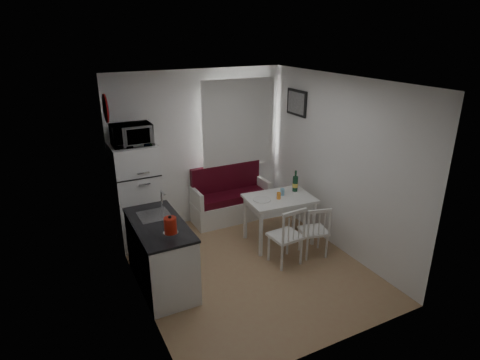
# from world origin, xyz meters

# --- Properties ---
(floor) EXTENTS (3.00, 3.50, 0.02)m
(floor) POSITION_xyz_m (0.00, 0.00, 0.00)
(floor) COLOR tan
(floor) RESTS_ON ground
(ceiling) EXTENTS (3.00, 3.50, 0.02)m
(ceiling) POSITION_xyz_m (0.00, 0.00, 2.60)
(ceiling) COLOR white
(ceiling) RESTS_ON wall_back
(wall_back) EXTENTS (3.00, 0.02, 2.60)m
(wall_back) POSITION_xyz_m (0.00, 1.75, 1.30)
(wall_back) COLOR white
(wall_back) RESTS_ON floor
(wall_front) EXTENTS (3.00, 0.02, 2.60)m
(wall_front) POSITION_xyz_m (0.00, -1.75, 1.30)
(wall_front) COLOR white
(wall_front) RESTS_ON floor
(wall_left) EXTENTS (0.02, 3.50, 2.60)m
(wall_left) POSITION_xyz_m (-1.50, 0.00, 1.30)
(wall_left) COLOR white
(wall_left) RESTS_ON floor
(wall_right) EXTENTS (0.02, 3.50, 2.60)m
(wall_right) POSITION_xyz_m (1.50, 0.00, 1.30)
(wall_right) COLOR white
(wall_right) RESTS_ON floor
(window) EXTENTS (1.22, 0.06, 1.47)m
(window) POSITION_xyz_m (0.70, 1.72, 1.62)
(window) COLOR white
(window) RESTS_ON wall_back
(curtain) EXTENTS (1.35, 0.02, 1.50)m
(curtain) POSITION_xyz_m (0.70, 1.65, 1.68)
(curtain) COLOR white
(curtain) RESTS_ON wall_back
(kitchen_counter) EXTENTS (0.62, 1.32, 1.16)m
(kitchen_counter) POSITION_xyz_m (-1.20, 0.16, 0.46)
(kitchen_counter) COLOR white
(kitchen_counter) RESTS_ON floor
(wall_sign) EXTENTS (0.03, 0.40, 0.40)m
(wall_sign) POSITION_xyz_m (-1.47, 1.45, 2.15)
(wall_sign) COLOR #1C4BAA
(wall_sign) RESTS_ON wall_left
(picture_frame) EXTENTS (0.04, 0.52, 0.42)m
(picture_frame) POSITION_xyz_m (1.48, 1.10, 2.05)
(picture_frame) COLOR black
(picture_frame) RESTS_ON wall_right
(bench) EXTENTS (1.35, 0.52, 0.97)m
(bench) POSITION_xyz_m (0.45, 1.51, 0.32)
(bench) COLOR white
(bench) RESTS_ON floor
(dining_table) EXTENTS (1.07, 0.79, 0.76)m
(dining_table) POSITION_xyz_m (0.78, 0.43, 0.68)
(dining_table) COLOR white
(dining_table) RESTS_ON floor
(chair_left) EXTENTS (0.45, 0.43, 0.48)m
(chair_left) POSITION_xyz_m (0.53, -0.23, 0.55)
(chair_left) COLOR white
(chair_left) RESTS_ON floor
(chair_right) EXTENTS (0.45, 0.44, 0.43)m
(chair_right) POSITION_xyz_m (1.03, -0.22, 0.50)
(chair_right) COLOR white
(chair_right) RESTS_ON floor
(fridge) EXTENTS (0.64, 0.64, 1.61)m
(fridge) POSITION_xyz_m (-1.18, 1.40, 0.80)
(fridge) COLOR white
(fridge) RESTS_ON floor
(microwave) EXTENTS (0.56, 0.38, 0.31)m
(microwave) POSITION_xyz_m (-1.18, 1.35, 1.76)
(microwave) COLOR white
(microwave) RESTS_ON fridge
(kettle) EXTENTS (0.18, 0.18, 0.24)m
(kettle) POSITION_xyz_m (-1.15, -0.21, 1.02)
(kettle) COLOR #AE1D0D
(kettle) RESTS_ON kitchen_counter
(wine_bottle) EXTENTS (0.09, 0.09, 0.34)m
(wine_bottle) POSITION_xyz_m (1.13, 0.53, 0.93)
(wine_bottle) COLOR #123821
(wine_bottle) RESTS_ON dining_table
(drinking_glass_orange) EXTENTS (0.06, 0.06, 0.10)m
(drinking_glass_orange) POSITION_xyz_m (0.73, 0.38, 0.81)
(drinking_glass_orange) COLOR orange
(drinking_glass_orange) RESTS_ON dining_table
(drinking_glass_blue) EXTENTS (0.06, 0.06, 0.11)m
(drinking_glass_blue) POSITION_xyz_m (0.86, 0.48, 0.81)
(drinking_glass_blue) COLOR #78AFCD
(drinking_glass_blue) RESTS_ON dining_table
(plate) EXTENTS (0.27, 0.27, 0.02)m
(plate) POSITION_xyz_m (0.48, 0.45, 0.77)
(plate) COLOR white
(plate) RESTS_ON dining_table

